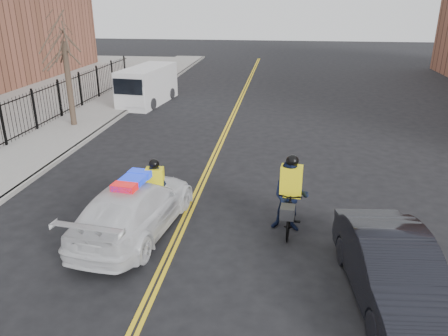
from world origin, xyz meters
TOP-DOWN VIEW (x-y plane):
  - ground at (0.00, 0.00)m, footprint 120.00×120.00m
  - center_line_left at (-0.08, 8.00)m, footprint 0.10×60.00m
  - center_line_right at (0.08, 8.00)m, footprint 0.10×60.00m
  - sidewalk at (-7.50, 8.00)m, footprint 3.00×60.00m
  - curb at (-6.00, 8.00)m, footprint 0.20×60.00m
  - iron_fence at (-9.00, 8.00)m, footprint 0.12×28.00m
  - street_tree at (-7.60, 10.00)m, footprint 3.20×3.20m
  - police_cruiser at (-1.20, 0.34)m, footprint 2.61×5.16m
  - dark_sedan at (5.09, -1.83)m, footprint 2.04×4.65m
  - cargo_van at (-5.52, 15.60)m, footprint 2.50×5.42m
  - cyclist_near at (-0.80, 1.03)m, footprint 0.90×1.99m
  - cyclist_far at (2.98, 0.99)m, footprint 1.05×2.22m

SIDE VIEW (x-z plane):
  - ground at x=0.00m, z-range 0.00..0.00m
  - center_line_left at x=-0.08m, z-range 0.00..0.01m
  - center_line_right at x=0.08m, z-range 0.00..0.01m
  - sidewalk at x=-7.50m, z-range 0.00..0.15m
  - curb at x=-6.00m, z-range 0.00..0.15m
  - cyclist_near at x=-0.80m, z-range -0.29..1.60m
  - police_cruiser at x=-1.20m, z-range -0.07..1.52m
  - dark_sedan at x=5.09m, z-range 0.00..1.49m
  - cyclist_far at x=2.98m, z-range -0.23..1.97m
  - iron_fence at x=-9.00m, z-range 0.00..2.00m
  - cargo_van at x=-5.52m, z-range -0.02..2.17m
  - street_tree at x=-7.60m, z-range 1.13..5.93m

